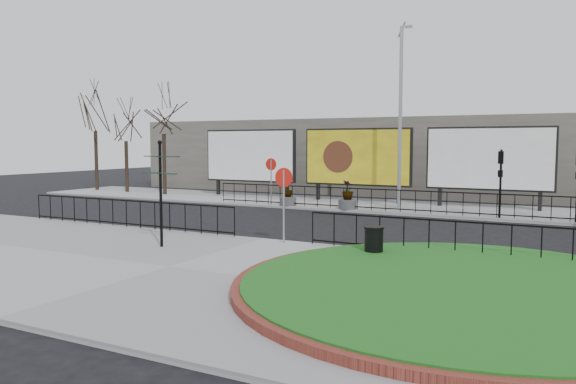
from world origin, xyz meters
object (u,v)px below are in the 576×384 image
Objects in this scene: fingerpost_sign at (161,183)px; planter_a at (288,197)px; litter_bin at (374,243)px; planter_b at (348,198)px; lamp_post at (400,114)px; billboard_mid at (357,157)px.

planter_a is at bearing 113.09° from fingerpost_sign.
litter_bin is 12.10m from planter_b.
planter_b is (-5.14, 10.96, 0.08)m from litter_bin.
planter_b is (1.45, 12.25, -1.48)m from fingerpost_sign.
lamp_post is at bearing 103.40° from litter_bin.
planter_a is (-8.49, 10.96, -0.01)m from litter_bin.
planter_a is 0.90× the size of planter_b.
fingerpost_sign is at bearing -92.11° from billboard_mid.
fingerpost_sign is 12.42m from planter_b.
fingerpost_sign is 3.63× the size of litter_bin.
planter_b is (3.35, 0.00, 0.09)m from planter_a.
planter_b is (-2.14, -1.60, -4.16)m from lamp_post.
lamp_post reaches higher than billboard_mid.
fingerpost_sign is 2.33× the size of planter_b.
planter_b is at bearing -76.42° from billboard_mid.
lamp_post is 6.40× the size of planter_b.
litter_bin is (6.58, 1.29, -1.56)m from fingerpost_sign.
planter_a is at bearing 180.00° from planter_b.
planter_a is 3.35m from planter_b.
billboard_mid is at bearing 146.75° from lamp_post.
fingerpost_sign is 2.58× the size of planter_a.
litter_bin is at bearing -67.56° from billboard_mid.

